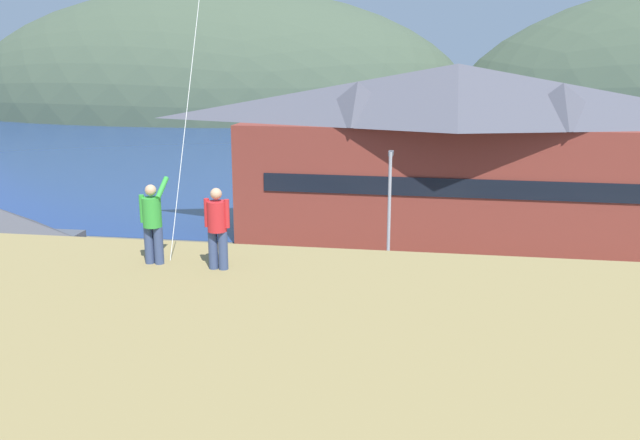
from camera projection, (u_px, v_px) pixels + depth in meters
name	position (u px, v px, depth m)	size (l,w,h in m)	color
ground_plane	(245.00, 379.00, 24.58)	(600.00, 600.00, 0.00)	#66604C
parking_lot_pad	(276.00, 326.00, 29.36)	(40.00, 20.00, 0.10)	gray
bay_water	(377.00, 154.00, 82.13)	(360.00, 84.00, 0.03)	navy
far_hill_west_ridge	(213.00, 113.00, 143.16)	(109.46, 62.47, 51.47)	#42513D
harbor_lodge	(455.00, 149.00, 42.26)	(28.43, 9.27, 11.09)	brown
wharf_dock	(341.00, 192.00, 57.05)	(3.20, 15.07, 0.70)	#70604C
moored_boat_wharfside	(309.00, 180.00, 60.39)	(2.52, 6.29, 2.16)	silver
parked_car_mid_row_far	(592.00, 381.00, 22.18)	(4.23, 2.11, 1.82)	black
parked_car_back_row_right	(534.00, 306.00, 28.84)	(4.26, 2.17, 1.82)	#9EA3A8
parked_car_front_row_end	(142.00, 330.00, 26.27)	(4.29, 2.24, 1.82)	navy
parked_car_back_row_left	(344.00, 365.00, 23.34)	(4.24, 2.14, 1.82)	red
parked_car_mid_row_near	(158.00, 278.00, 32.59)	(4.35, 2.36, 1.82)	silver
parked_car_corner_spot	(260.00, 295.00, 30.23)	(4.28, 2.20, 1.82)	black
parked_car_mid_row_center	(376.00, 298.00, 29.87)	(4.31, 2.28, 1.82)	#9EA3A8
parked_car_front_row_red	(1.00, 339.00, 25.50)	(4.27, 2.19, 1.82)	red
parking_light_pole	(389.00, 211.00, 33.03)	(0.24, 0.78, 6.92)	#ADADB2
person_kite_flyer	(153.00, 221.00, 14.39)	(0.52, 0.65, 1.86)	#384770
person_companion	(217.00, 226.00, 14.01)	(0.55, 0.40, 1.74)	#384770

